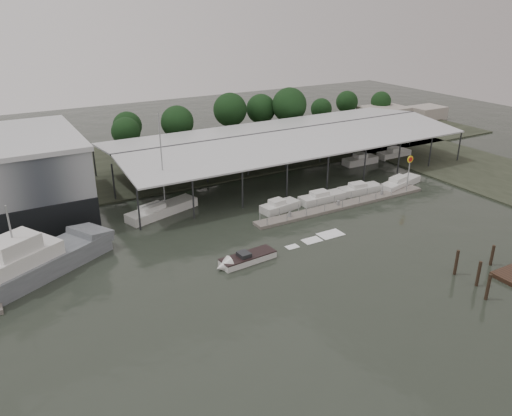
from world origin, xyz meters
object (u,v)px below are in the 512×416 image
grey_trawler (30,265)px  white_sailboat (161,210)px  shell_fuel_sign (409,166)px  speedboat_underway (243,260)px

grey_trawler → white_sailboat: 19.75m
grey_trawler → white_sailboat: white_sailboat is taller
shell_fuel_sign → white_sailboat: size_ratio=0.40×
white_sailboat → speedboat_underway: white_sailboat is taller
shell_fuel_sign → white_sailboat: white_sailboat is taller
shell_fuel_sign → speedboat_underway: (-31.90, -7.35, -3.53)m
grey_trawler → white_sailboat: size_ratio=1.36×
shell_fuel_sign → grey_trawler: bearing=179.3°
grey_trawler → speedboat_underway: (20.48, -7.96, -1.19)m
white_sailboat → speedboat_underway: bearing=-97.4°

